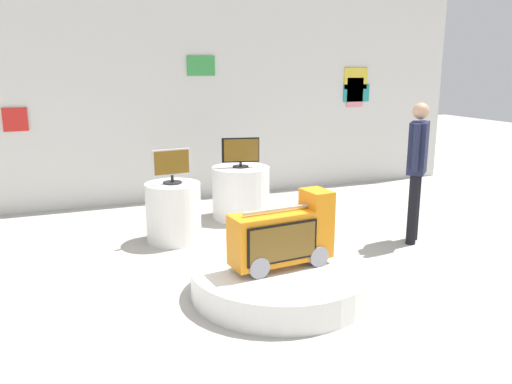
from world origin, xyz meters
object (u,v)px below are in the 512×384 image
object	(u,v)px
display_pedestal_left_rear	(241,192)
tv_on_center_rear	(172,165)
novelty_firetruck_tv	(283,237)
shopper_browsing_near_truck	(417,162)
tv_on_left_rear	(241,152)
main_display_pedestal	(281,280)
display_pedestal_center_rear	(174,212)

from	to	relation	value
display_pedestal_left_rear	tv_on_center_rear	world-z (taller)	tv_on_center_rear
novelty_firetruck_tv	shopper_browsing_near_truck	size ratio (longest dim) A/B	0.59
display_pedestal_left_rear	tv_on_left_rear	size ratio (longest dim) A/B	1.56
tv_on_left_rear	shopper_browsing_near_truck	xyz separation A→B (m)	(1.65, -1.82, 0.05)
main_display_pedestal	shopper_browsing_near_truck	distance (m)	2.49
display_pedestal_left_rear	novelty_firetruck_tv	bearing A→B (deg)	-101.04
display_pedestal_left_rear	shopper_browsing_near_truck	size ratio (longest dim) A/B	0.48
display_pedestal_left_rear	shopper_browsing_near_truck	distance (m)	2.55
shopper_browsing_near_truck	display_pedestal_left_rear	bearing A→B (deg)	132.03
novelty_firetruck_tv	display_pedestal_left_rear	distance (m)	2.70
display_pedestal_left_rear	tv_on_left_rear	world-z (taller)	tv_on_left_rear
novelty_firetruck_tv	shopper_browsing_near_truck	xyz separation A→B (m)	(2.16, 0.82, 0.45)
display_pedestal_left_rear	display_pedestal_center_rear	bearing A→B (deg)	-148.97
display_pedestal_left_rear	shopper_browsing_near_truck	bearing A→B (deg)	-47.97
main_display_pedestal	novelty_firetruck_tv	bearing A→B (deg)	-13.48
display_pedestal_left_rear	tv_on_center_rear	size ratio (longest dim) A/B	1.74
display_pedestal_center_rear	shopper_browsing_near_truck	distance (m)	3.09
shopper_browsing_near_truck	tv_on_center_rear	bearing A→B (deg)	158.02
novelty_firetruck_tv	display_pedestal_center_rear	distance (m)	2.06
main_display_pedestal	display_pedestal_left_rear	world-z (taller)	display_pedestal_left_rear
tv_on_left_rear	shopper_browsing_near_truck	world-z (taller)	shopper_browsing_near_truck
tv_on_left_rear	tv_on_center_rear	world-z (taller)	tv_on_center_rear
display_pedestal_left_rear	main_display_pedestal	bearing A→B (deg)	-101.48
novelty_firetruck_tv	display_pedestal_center_rear	xyz separation A→B (m)	(-0.64, 1.95, -0.20)
display_pedestal_left_rear	shopper_browsing_near_truck	xyz separation A→B (m)	(1.65, -1.83, 0.65)
display_pedestal_center_rear	display_pedestal_left_rear	bearing A→B (deg)	31.03
novelty_firetruck_tv	tv_on_center_rear	world-z (taller)	tv_on_center_rear
main_display_pedestal	display_pedestal_center_rear	world-z (taller)	display_pedestal_center_rear
tv_on_center_rear	shopper_browsing_near_truck	xyz separation A→B (m)	(2.80, -1.13, 0.04)
tv_on_left_rear	tv_on_center_rear	xyz separation A→B (m)	(-1.15, -0.69, 0.01)
main_display_pedestal	display_pedestal_center_rear	bearing A→B (deg)	107.58
display_pedestal_center_rear	tv_on_left_rear	bearing A→B (deg)	30.86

